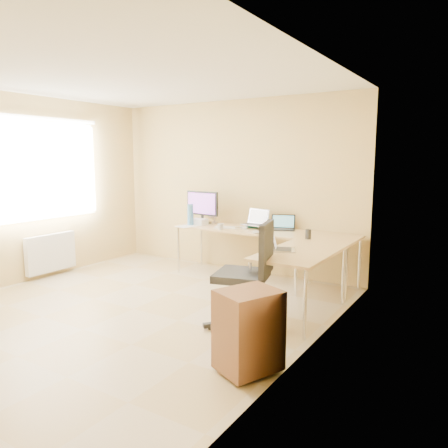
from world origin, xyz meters
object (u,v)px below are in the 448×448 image
Objects in this scene: desk_return at (300,283)px; desk_fan at (214,215)px; laptop_center at (255,217)px; laptop_return at (283,241)px; monitor at (202,207)px; mug at (221,227)px; laptop_black at (283,222)px; office_chair at (242,279)px; keyboard at (231,228)px; desk_main at (263,256)px; water_bottle at (190,215)px; cabinet at (248,330)px.

desk_fan reaches higher than desk_return.
laptop_return is (0.97, -1.18, -0.05)m from laptop_center.
mug is (0.55, -0.34, -0.21)m from monitor.
laptop_black is 0.30× the size of office_chair.
laptop_center is at bearing 13.23° from keyboard.
keyboard reaches higher than desk_main.
mug is at bearing -123.70° from laptop_center.
monitor is 1.25× the size of keyboard.
desk_main is at bearing 1.83° from monitor.
water_bottle is 2.12m from laptop_return.
desk_return reaches higher than cabinet.
cabinet is at bearing 169.27° from laptop_return.
laptop_black is (-0.75, 1.17, 0.47)m from desk_return.
monitor reaches higher than keyboard.
laptop_black is 1.40m from water_bottle.
desk_return is 3.87× the size of laptop_black.
keyboard is at bearing 147.84° from cabinet.
laptop_center is 0.74× the size of keyboard.
desk_main is 1.26m from water_bottle.
water_bottle is 0.29× the size of office_chair.
laptop_black is at bearing 14.94° from water_bottle.
monitor is 1.67× the size of laptop_center.
laptop_center is 1.42× the size of desk_fan.
office_chair is 1.01m from cabinet.
mug is 0.08× the size of office_chair.
desk_return is 1.17× the size of office_chair.
cabinet is (0.90, -2.61, -0.48)m from laptop_black.
desk_fan is (0.17, 0.39, -0.04)m from water_bottle.
desk_fan is at bearing 148.08° from desk_return.
monitor reaches higher than mug.
keyboard is at bearing -40.54° from desk_fan.
desk_return is 1.71m from mug.
desk_return is at bearing -34.25° from laptop_center.
desk_main is 1.43m from laptop_return.
laptop_black is at bearing 122.68° from desk_return.
desk_main is 4.04× the size of cabinet.
monitor reaches higher than laptop_return.
water_bottle is at bearing 40.54° from laptop_return.
desk_main is at bearing -20.53° from desk_fan.
laptop_return reaches higher than keyboard.
laptop_black is 3.65× the size of mug.
office_chair reaches higher than cabinet.
keyboard is 1.84m from office_chair.
desk_main reaches higher than cabinet.
laptop_center is at bearing 16.45° from water_bottle.
desk_main is at bearing -163.89° from laptop_black.
cabinet is at bearing -52.51° from mug.
water_bottle is at bearing 171.00° from mug.
monitor reaches higher than desk_fan.
keyboard is at bearing -167.21° from desk_main.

